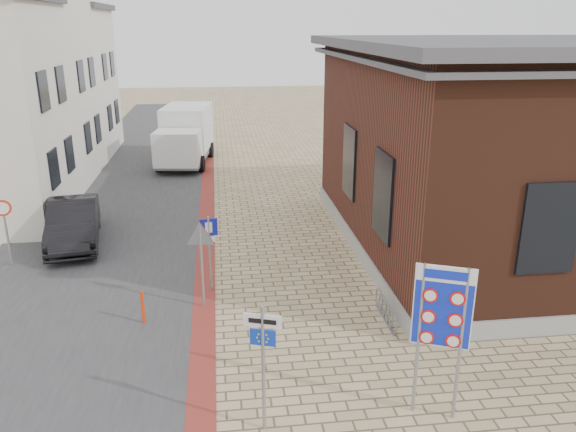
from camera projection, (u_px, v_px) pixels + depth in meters
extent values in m
plane|color=tan|center=(295.00, 378.00, 12.09)|extent=(120.00, 120.00, 0.00)
cube|color=#38383A|center=(130.00, 192.00, 25.51)|extent=(7.00, 60.00, 0.02)
cube|color=maroon|center=(207.00, 225.00, 21.23)|extent=(0.60, 40.00, 0.02)
cube|color=gray|center=(522.00, 234.00, 19.66)|extent=(12.15, 12.15, 0.50)
cube|color=#4A2417|center=(535.00, 143.00, 18.60)|extent=(12.00, 12.00, 6.00)
cube|color=#48474C|center=(549.00, 44.00, 17.58)|extent=(13.00, 13.00, 0.30)
cube|color=#48474C|center=(547.00, 57.00, 17.71)|extent=(12.70, 12.70, 0.15)
cube|color=black|center=(384.00, 195.00, 15.29)|extent=(0.12, 1.60, 2.40)
cube|color=black|center=(350.00, 162.00, 19.05)|extent=(0.12, 1.60, 2.40)
cube|color=black|center=(549.00, 229.00, 12.82)|extent=(1.40, 0.12, 2.20)
cube|color=black|center=(54.00, 168.00, 20.62)|extent=(0.10, 1.10, 1.40)
cube|color=black|center=(69.00, 154.00, 22.87)|extent=(0.10, 1.10, 1.40)
cube|color=black|center=(43.00, 91.00, 19.71)|extent=(0.10, 1.10, 1.40)
cube|color=black|center=(60.00, 84.00, 21.97)|extent=(0.10, 1.10, 1.40)
cube|color=silver|center=(10.00, 88.00, 26.24)|extent=(7.00, 6.00, 8.80)
cube|color=black|center=(88.00, 138.00, 26.25)|extent=(0.10, 1.10, 1.40)
cube|color=black|center=(98.00, 129.00, 28.50)|extent=(0.10, 1.10, 1.40)
cube|color=black|center=(81.00, 76.00, 25.34)|extent=(0.10, 1.10, 1.40)
cube|color=black|center=(91.00, 72.00, 27.60)|extent=(0.10, 1.10, 1.40)
cube|color=silver|center=(47.00, 84.00, 32.01)|extent=(7.00, 6.00, 8.00)
cube|color=#48474C|center=(36.00, 6.00, 30.66)|extent=(7.40, 6.40, 0.30)
cube|color=black|center=(110.00, 118.00, 31.88)|extent=(0.10, 1.10, 1.40)
cube|color=black|center=(117.00, 111.00, 34.14)|extent=(0.10, 1.10, 1.40)
cube|color=black|center=(105.00, 67.00, 30.98)|extent=(0.10, 1.10, 1.40)
cube|color=black|center=(112.00, 64.00, 33.23)|extent=(0.10, 1.10, 1.40)
torus|color=slate|center=(393.00, 322.00, 13.82)|extent=(0.04, 0.60, 0.60)
torus|color=slate|center=(389.00, 316.00, 14.10)|extent=(0.04, 0.60, 0.60)
torus|color=slate|center=(386.00, 310.00, 14.38)|extent=(0.04, 0.60, 0.60)
torus|color=slate|center=(382.00, 305.00, 14.66)|extent=(0.04, 0.60, 0.60)
torus|color=slate|center=(379.00, 299.00, 14.95)|extent=(0.04, 0.60, 0.60)
cube|color=slate|center=(385.00, 319.00, 14.47)|extent=(0.08, 1.60, 0.04)
imported|color=black|center=(73.00, 223.00, 19.31)|extent=(2.30, 4.75, 1.50)
cube|color=slate|center=(186.00, 156.00, 30.42)|extent=(2.95, 5.96, 0.26)
cube|color=white|center=(178.00, 148.00, 28.24)|extent=(2.44, 2.07, 1.69)
cube|color=black|center=(174.00, 145.00, 27.39)|extent=(2.01, 0.34, 0.85)
cube|color=white|center=(187.00, 127.00, 30.88)|extent=(2.81, 4.08, 2.33)
cylinder|color=black|center=(158.00, 164.00, 28.84)|extent=(0.37, 0.87, 0.85)
cylinder|color=black|center=(202.00, 164.00, 28.83)|extent=(0.37, 0.87, 0.85)
cylinder|color=black|center=(172.00, 150.00, 32.05)|extent=(0.37, 0.87, 0.85)
cylinder|color=black|center=(210.00, 150.00, 32.04)|extent=(0.37, 0.87, 0.85)
cylinder|color=gray|center=(418.00, 340.00, 10.57)|extent=(0.07, 0.07, 3.16)
cylinder|color=gray|center=(460.00, 346.00, 10.37)|extent=(0.07, 0.07, 3.16)
cube|color=white|center=(443.00, 307.00, 10.23)|extent=(1.01, 0.47, 1.62)
cube|color=#1027C9|center=(443.00, 307.00, 10.23)|extent=(0.97, 0.45, 1.58)
cube|color=white|center=(446.00, 274.00, 10.01)|extent=(0.97, 0.46, 0.30)
cylinder|color=gray|center=(263.00, 370.00, 10.17)|extent=(0.07, 0.07, 2.57)
cube|color=white|center=(263.00, 321.00, 9.85)|extent=(0.67, 0.26, 0.25)
cube|color=#0F38B7|center=(263.00, 338.00, 9.95)|extent=(0.46, 0.19, 0.31)
cylinder|color=gray|center=(210.00, 254.00, 15.74)|extent=(0.07, 0.07, 2.23)
cube|color=#0D18A3|center=(209.00, 227.00, 15.48)|extent=(0.49, 0.10, 0.49)
cube|color=white|center=(209.00, 239.00, 15.59)|extent=(0.36, 0.08, 0.16)
cylinder|color=gray|center=(202.00, 267.00, 14.76)|extent=(0.07, 0.07, 2.32)
cylinder|color=gray|center=(7.00, 234.00, 17.34)|extent=(0.07, 0.07, 2.17)
cylinder|color=red|center=(2.00, 208.00, 17.07)|extent=(0.50, 0.19, 0.51)
cylinder|color=red|center=(143.00, 307.00, 14.16)|extent=(0.10, 0.10, 0.90)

